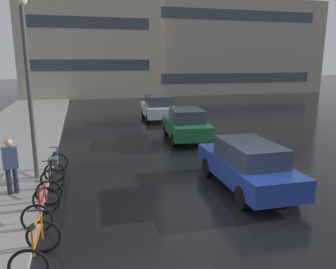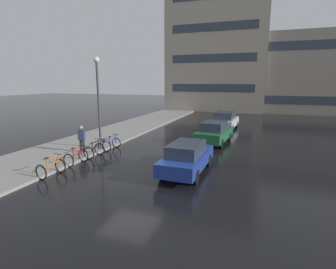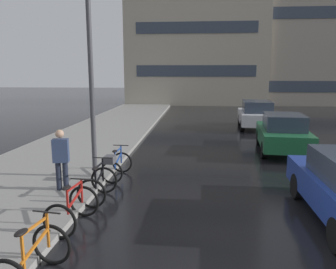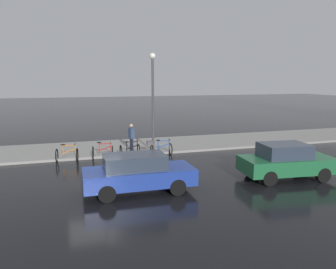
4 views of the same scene
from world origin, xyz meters
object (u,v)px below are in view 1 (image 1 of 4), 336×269
object	(u,v)px
streetlamp	(27,69)
bicycle_nearest	(37,249)
bicycle_second	(42,207)
car_white	(158,107)
pedestrian	(11,165)
bicycle_farthest	(56,165)
car_green	(186,124)
car_blue	(247,165)
bicycle_third	(51,185)

from	to	relation	value
streetlamp	bicycle_nearest	bearing A→B (deg)	-83.58
bicycle_second	streetlamp	bearing A→B (deg)	98.72
car_white	pedestrian	bearing A→B (deg)	-121.41
bicycle_farthest	pedestrian	world-z (taller)	pedestrian
bicycle_second	car_green	xyz separation A→B (m)	(6.11, 7.34, 0.39)
pedestrian	bicycle_second	bearing A→B (deg)	-61.77
bicycle_farthest	pedestrian	size ratio (longest dim) A/B	0.83
bicycle_nearest	bicycle_farthest	world-z (taller)	bicycle_nearest
bicycle_nearest	car_white	bearing A→B (deg)	68.54
car_white	streetlamp	bearing A→B (deg)	-122.29
bicycle_nearest	car_blue	world-z (taller)	car_blue
bicycle_farthest	car_blue	bearing A→B (deg)	-23.02
bicycle_nearest	bicycle_second	world-z (taller)	bicycle_nearest
car_blue	car_white	bearing A→B (deg)	89.20
bicycle_second	car_white	distance (m)	14.73
bicycle_second	car_green	distance (m)	9.56
car_green	pedestrian	xyz separation A→B (m)	(-7.09, -5.53, 0.20)
bicycle_third	bicycle_farthest	size ratio (longest dim) A/B	0.75
bicycle_third	bicycle_second	bearing A→B (deg)	-93.58
bicycle_nearest	car_white	xyz separation A→B (m)	(6.01, 15.30, 0.42)
car_green	streetlamp	bearing A→B (deg)	-146.61
bicycle_nearest	car_blue	xyz separation A→B (m)	(5.84, 2.61, 0.38)
bicycle_third	pedestrian	bearing A→B (deg)	163.72
bicycle_nearest	bicycle_farthest	bearing A→B (deg)	89.58
car_blue	streetlamp	distance (m)	7.37
bicycle_nearest	bicycle_third	distance (m)	3.40
bicycle_third	car_green	distance (m)	8.40
car_blue	streetlamp	size ratio (longest dim) A/B	0.74
bicycle_third	bicycle_farthest	xyz separation A→B (m)	(0.03, 1.67, 0.08)
bicycle_nearest	bicycle_second	bearing A→B (deg)	92.74
car_white	bicycle_second	bearing A→B (deg)	-114.49
bicycle_third	streetlamp	world-z (taller)	streetlamp
bicycle_nearest	pedestrian	world-z (taller)	pedestrian
car_blue	bicycle_farthest	bearing A→B (deg)	156.98
car_blue	bicycle_third	bearing A→B (deg)	172.27
bicycle_farthest	car_green	size ratio (longest dim) A/B	0.35
bicycle_third	bicycle_farthest	distance (m)	1.67
car_blue	car_white	world-z (taller)	car_white
bicycle_nearest	pedestrian	distance (m)	3.90
car_green	pedestrian	world-z (taller)	pedestrian
car_white	bicycle_farthest	bearing A→B (deg)	-120.30
bicycle_third	bicycle_farthest	bearing A→B (deg)	88.85
car_blue	car_green	size ratio (longest dim) A/B	1.03
car_green	streetlamp	distance (m)	8.38
car_blue	car_green	xyz separation A→B (m)	(0.19, 6.64, 0.01)
bicycle_second	car_white	bearing A→B (deg)	65.51
streetlamp	bicycle_third	bearing A→B (deg)	-69.80
car_green	pedestrian	bearing A→B (deg)	-142.02
bicycle_nearest	car_green	xyz separation A→B (m)	(6.02, 9.24, 0.39)
bicycle_nearest	bicycle_farthest	distance (m)	5.07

